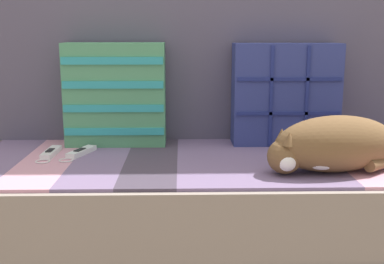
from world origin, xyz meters
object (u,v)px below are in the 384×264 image
(sleeping_cat, at_px, (331,146))
(game_remote_far, at_px, (80,152))
(throw_pillow_striped, at_px, (116,94))
(couch, at_px, (226,212))
(throw_pillow_quilted, at_px, (285,94))
(game_remote_near, at_px, (50,153))

(sleeping_cat, bearing_deg, game_remote_far, 164.51)
(throw_pillow_striped, bearing_deg, couch, -23.87)
(game_remote_far, bearing_deg, throw_pillow_quilted, 12.40)
(couch, height_order, game_remote_near, game_remote_near)
(game_remote_far, bearing_deg, sleeping_cat, -15.49)
(couch, relative_size, sleeping_cat, 4.11)
(throw_pillow_striped, distance_m, game_remote_far, 0.27)
(throw_pillow_quilted, xyz_separation_m, game_remote_near, (-0.86, -0.17, -0.18))
(game_remote_near, bearing_deg, couch, -0.93)
(throw_pillow_quilted, distance_m, game_remote_near, 0.89)
(throw_pillow_striped, relative_size, game_remote_far, 1.98)
(throw_pillow_striped, bearing_deg, game_remote_near, -140.96)
(couch, xyz_separation_m, game_remote_near, (-0.62, 0.01, 0.22))
(game_remote_far, bearing_deg, throw_pillow_striped, 56.83)
(couch, bearing_deg, game_remote_far, 178.22)
(throw_pillow_striped, relative_size, sleeping_cat, 0.85)
(throw_pillow_striped, height_order, game_remote_far, throw_pillow_striped)
(game_remote_near, relative_size, game_remote_far, 1.00)
(couch, distance_m, game_remote_far, 0.56)
(throw_pillow_quilted, relative_size, sleeping_cat, 0.88)
(throw_pillow_striped, distance_m, sleeping_cat, 0.82)
(throw_pillow_quilted, distance_m, sleeping_cat, 0.41)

